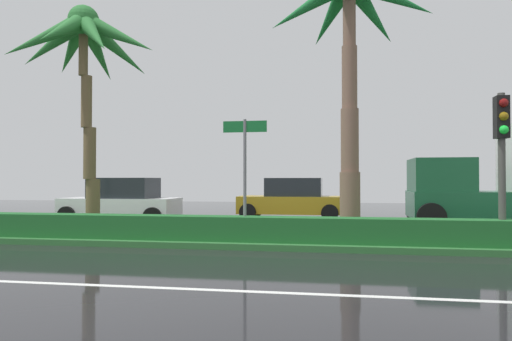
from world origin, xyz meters
name	(u,v)px	position (x,y,z in m)	size (l,w,h in m)	color
ground_plane	(241,237)	(0.00, 9.00, -0.05)	(90.00, 42.00, 0.10)	black
near_lane_divider_stripe	(147,287)	(0.00, 2.00, 0.00)	(81.00, 0.14, 0.01)	white
median_strip	(233,237)	(0.00, 8.00, 0.07)	(85.50, 4.00, 0.15)	#2D6B33
median_hedge	(221,228)	(0.00, 6.60, 0.45)	(76.50, 0.70, 0.60)	#1E6028
palm_tree_mid_left	(83,49)	(-4.52, 8.01, 5.50)	(4.61, 4.44, 6.63)	brown
palm_tree_centre_left	(349,26)	(3.18, 8.23, 5.83)	(4.69, 4.31, 7.36)	#7B5B4A
traffic_signal_median_right	(502,140)	(6.53, 6.67, 2.54)	(0.28, 0.43, 3.47)	#4C4C47
street_name_sign	(245,162)	(0.60, 6.69, 2.08)	(1.10, 0.08, 3.00)	slate
car_in_traffic_leading	(122,202)	(-5.21, 11.99, 0.83)	(4.30, 2.02, 1.72)	white
car_in_traffic_second	(292,199)	(0.89, 15.13, 0.83)	(4.30, 2.02, 1.72)	#B28C1E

